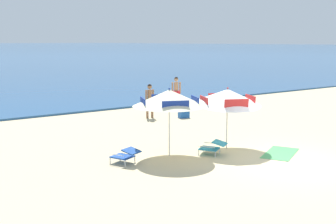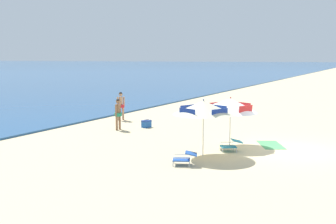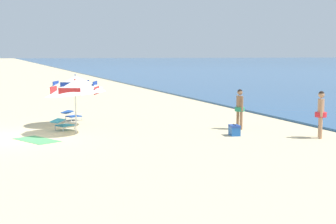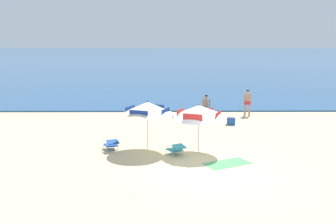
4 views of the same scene
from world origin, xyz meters
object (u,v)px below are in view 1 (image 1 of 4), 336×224
person_standing_beside (176,90)px  person_standing_near_shore (150,98)px  beach_umbrella_striped_second (227,97)px  beach_towel (280,153)px  lounge_chair_beside_umbrella (126,155)px  lounge_chair_under_umbrella (213,147)px  cooler_box (184,114)px  beach_umbrella_striped_main (169,98)px

person_standing_beside → person_standing_near_shore: bearing=-148.3°
beach_umbrella_striped_second → beach_towel: beach_umbrella_striped_second is taller
beach_umbrella_striped_second → person_standing_beside: 9.23m
beach_umbrella_striped_second → lounge_chair_beside_umbrella: (-3.79, 0.37, -1.52)m
beach_umbrella_striped_second → lounge_chair_under_umbrella: beach_umbrella_striped_second is taller
beach_umbrella_striped_second → cooler_box: bearing=66.7°
beach_umbrella_striped_main → person_standing_beside: beach_umbrella_striped_main is taller
lounge_chair_beside_umbrella → person_standing_near_shore: (4.84, 6.15, 0.67)m
lounge_chair_under_umbrella → beach_umbrella_striped_main: bearing=148.8°
lounge_chair_under_umbrella → person_standing_beside: (4.92, 8.71, 0.72)m
person_standing_near_shore → beach_towel: (-0.06, -8.07, -0.95)m
beach_umbrella_striped_main → cooler_box: (4.60, 5.26, -1.68)m
lounge_chair_beside_umbrella → cooler_box: (6.20, 5.23, -0.08)m
beach_umbrella_striped_main → cooler_box: bearing=48.8°
beach_umbrella_striped_main → lounge_chair_under_umbrella: beach_umbrella_striped_main is taller
lounge_chair_beside_umbrella → person_standing_near_shore: person_standing_near_shore is taller
lounge_chair_beside_umbrella → cooler_box: size_ratio=1.80×
cooler_box → beach_towel: size_ratio=0.30×
lounge_chair_under_umbrella → lounge_chair_beside_umbrella: bearing=164.8°
cooler_box → beach_umbrella_striped_main: bearing=-131.2°
person_standing_beside → beach_towel: person_standing_beside is taller
lounge_chair_beside_umbrella → person_standing_beside: bearing=45.7°
lounge_chair_beside_umbrella → cooler_box: 8.11m
beach_umbrella_striped_main → beach_umbrella_striped_second: 2.22m
beach_umbrella_striped_second → cooler_box: (2.41, 5.60, -1.60)m
person_standing_beside → beach_umbrella_striped_second: bearing=-115.4°
person_standing_beside → lounge_chair_beside_umbrella: bearing=-134.3°
cooler_box → beach_towel: 7.28m
person_standing_near_shore → person_standing_beside: person_standing_beside is taller
beach_umbrella_striped_main → person_standing_beside: (6.14, 7.97, -0.89)m
person_standing_near_shore → beach_towel: 8.12m
lounge_chair_under_umbrella → person_standing_near_shore: bearing=73.7°
lounge_chair_beside_umbrella → person_standing_beside: (7.74, 7.94, 0.72)m
beach_umbrella_striped_main → lounge_chair_under_umbrella: size_ratio=3.19×
lounge_chair_under_umbrella → beach_umbrella_striped_second: bearing=22.3°
person_standing_near_shore → cooler_box: bearing=-34.2°
beach_umbrella_striped_second → lounge_chair_under_umbrella: (-0.97, -0.40, -1.52)m
beach_umbrella_striped_main → person_standing_near_shore: size_ratio=1.94×
beach_umbrella_striped_second → beach_towel: size_ratio=1.66×
person_standing_near_shore → cooler_box: 1.81m
lounge_chair_beside_umbrella → beach_towel: size_ratio=0.55×
beach_umbrella_striped_main → beach_umbrella_striped_second: beach_umbrella_striped_main is taller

